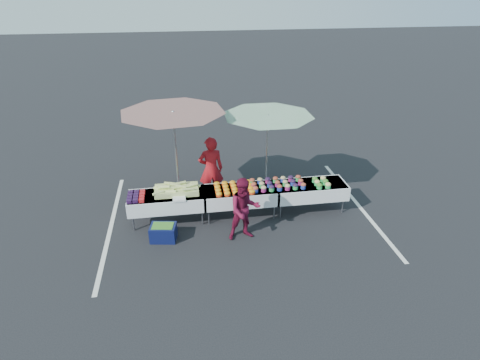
{
  "coord_description": "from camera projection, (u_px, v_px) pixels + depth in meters",
  "views": [
    {
      "loc": [
        -1.36,
        -8.65,
        5.43
      ],
      "look_at": [
        0.0,
        0.0,
        1.0
      ],
      "focal_mm": 30.0,
      "sensor_mm": 36.0,
      "label": 1
    }
  ],
  "objects": [
    {
      "name": "storage_bin",
      "position": [
        163.0,
        232.0,
        9.21
      ],
      "size": [
        0.64,
        0.51,
        0.38
      ],
      "rotation": [
        0.0,
        0.0,
        -0.17
      ],
      "color": "#0C133F",
      "rests_on": "ground"
    },
    {
      "name": "plastic_bags",
      "position": [
        179.0,
        199.0,
        9.44
      ],
      "size": [
        0.3,
        0.25,
        0.05
      ],
      "primitive_type": "cube",
      "color": "white",
      "rests_on": "table_left"
    },
    {
      "name": "stripe_left",
      "position": [
        111.0,
        225.0,
        9.81
      ],
      "size": [
        0.1,
        5.0,
        0.0
      ],
      "primitive_type": "cube",
      "color": "silver",
      "rests_on": "ground"
    },
    {
      "name": "table_center",
      "position": [
        240.0,
        195.0,
        9.99
      ],
      "size": [
        1.86,
        0.81,
        0.75
      ],
      "color": "white",
      "rests_on": "ground"
    },
    {
      "name": "stripe_right",
      "position": [
        358.0,
        205.0,
        10.7
      ],
      "size": [
        0.1,
        5.0,
        0.0
      ],
      "primitive_type": "cube",
      "color": "silver",
      "rests_on": "ground"
    },
    {
      "name": "corn_pile",
      "position": [
        177.0,
        189.0,
        9.71
      ],
      "size": [
        1.16,
        0.57,
        0.26
      ],
      "color": "#C3E475",
      "rests_on": "table_left"
    },
    {
      "name": "umbrella_left",
      "position": [
        173.0,
        120.0,
        9.58
      ],
      "size": [
        3.15,
        3.15,
        2.62
      ],
      "rotation": [
        0.0,
        0.0,
        -0.27
      ],
      "color": "black",
      "rests_on": "ground"
    },
    {
      "name": "customer",
      "position": [
        244.0,
        209.0,
        9.03
      ],
      "size": [
        0.79,
        0.64,
        1.52
      ],
      "primitive_type": "imported",
      "rotation": [
        0.0,
        0.0,
        0.09
      ],
      "color": "maroon",
      "rests_on": "ground"
    },
    {
      "name": "berry_punnets",
      "position": [
        136.0,
        196.0,
        9.5
      ],
      "size": [
        0.4,
        0.54,
        0.08
      ],
      "color": "black",
      "rests_on": "table_left"
    },
    {
      "name": "table_left",
      "position": [
        167.0,
        200.0,
        9.75
      ],
      "size": [
        1.86,
        0.81,
        0.75
      ],
      "color": "white",
      "rests_on": "ground"
    },
    {
      "name": "ground",
      "position": [
        240.0,
        215.0,
        10.26
      ],
      "size": [
        80.0,
        80.0,
        0.0
      ],
      "primitive_type": "plane",
      "color": "black"
    },
    {
      "name": "carrot_bowls",
      "position": [
        234.0,
        188.0,
        9.87
      ],
      "size": [
        0.95,
        0.69,
        0.11
      ],
      "color": "red",
      "rests_on": "table_center"
    },
    {
      "name": "bean_baskets",
      "position": [
        321.0,
        182.0,
        10.08
      ],
      "size": [
        0.36,
        0.5,
        0.15
      ],
      "color": "green",
      "rests_on": "table_right"
    },
    {
      "name": "table_right",
      "position": [
        309.0,
        190.0,
        10.24
      ],
      "size": [
        1.86,
        0.81,
        0.75
      ],
      "color": "white",
      "rests_on": "ground"
    },
    {
      "name": "umbrella_right",
      "position": [
        268.0,
        123.0,
        10.11
      ],
      "size": [
        3.05,
        3.05,
        2.38
      ],
      "rotation": [
        0.0,
        0.0,
        -0.4
      ],
      "color": "black",
      "rests_on": "ground"
    },
    {
      "name": "potato_cups",
      "position": [
        277.0,
        183.0,
        10.01
      ],
      "size": [
        1.34,
        0.58,
        0.16
      ],
      "color": "#223A9F",
      "rests_on": "table_right"
    },
    {
      "name": "vendor",
      "position": [
        211.0,
        169.0,
        10.59
      ],
      "size": [
        0.68,
        0.47,
        1.8
      ],
      "primitive_type": "imported",
      "rotation": [
        0.0,
        0.0,
        3.2
      ],
      "color": "#AA131B",
      "rests_on": "ground"
    }
  ]
}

